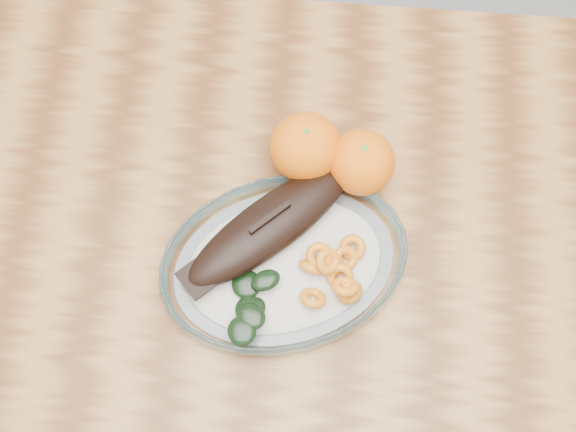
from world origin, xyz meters
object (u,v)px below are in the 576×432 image
(plated_meal, at_px, (283,260))
(dining_table, at_px, (266,283))
(orange_left, at_px, (306,147))
(orange_right, at_px, (361,162))

(plated_meal, bearing_deg, dining_table, 155.28)
(orange_left, bearing_deg, orange_right, -11.08)
(dining_table, distance_m, orange_right, 0.22)
(dining_table, distance_m, plated_meal, 0.12)
(dining_table, xyz_separation_m, orange_right, (0.11, 0.13, 0.14))
(orange_left, bearing_deg, dining_table, -106.90)
(dining_table, bearing_deg, plated_meal, -5.09)
(plated_meal, xyz_separation_m, orange_left, (0.02, 0.14, 0.03))
(dining_table, height_order, orange_left, orange_left)
(plated_meal, distance_m, orange_left, 0.15)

